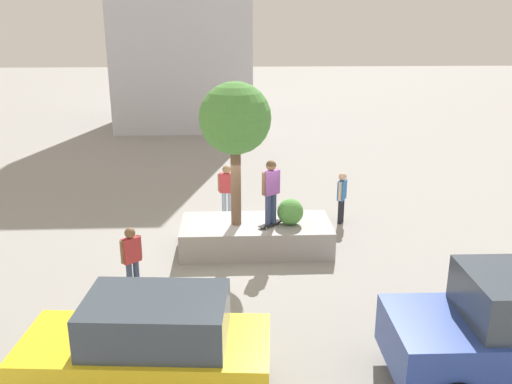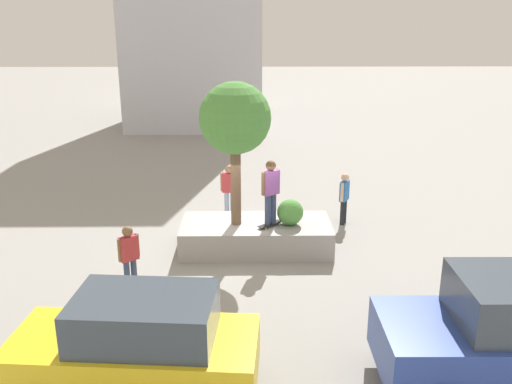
# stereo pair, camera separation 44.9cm
# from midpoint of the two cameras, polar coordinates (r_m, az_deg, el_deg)

# --- Properties ---
(ground_plane) EXTENTS (120.00, 120.00, 0.00)m
(ground_plane) POSITION_cam_midpoint_polar(r_m,az_deg,el_deg) (15.74, -2.68, -5.68)
(ground_plane) COLOR gray
(planter_ledge) EXTENTS (4.17, 1.94, 0.78)m
(planter_ledge) POSITION_cam_midpoint_polar(r_m,az_deg,el_deg) (15.43, -0.84, -4.58)
(planter_ledge) COLOR gray
(planter_ledge) RESTS_ON ground
(plaza_tree) EXTENTS (1.91, 1.91, 3.91)m
(plaza_tree) POSITION_cam_midpoint_polar(r_m,az_deg,el_deg) (14.43, -3.09, 7.51)
(plaza_tree) COLOR brown
(plaza_tree) RESTS_ON planter_ledge
(boxwood_shrub) EXTENTS (0.73, 0.73, 0.73)m
(boxwood_shrub) POSITION_cam_midpoint_polar(r_m,az_deg,el_deg) (15.07, 2.74, -2.08)
(boxwood_shrub) COLOR #4C8C3D
(boxwood_shrub) RESTS_ON planter_ledge
(skateboard) EXTENTS (0.73, 0.69, 0.07)m
(skateboard) POSITION_cam_midpoint_polar(r_m,az_deg,el_deg) (15.02, 0.68, -3.37)
(skateboard) COLOR black
(skateboard) RESTS_ON planter_ledge
(skateboarder) EXTENTS (0.50, 0.45, 1.79)m
(skateboarder) POSITION_cam_midpoint_polar(r_m,az_deg,el_deg) (14.68, 0.69, 0.46)
(skateboarder) COLOR navy
(skateboarder) RESTS_ON skateboard
(taxi_cab) EXTENTS (4.25, 2.19, 1.92)m
(taxi_cab) POSITION_cam_midpoint_polar(r_m,az_deg,el_deg) (9.68, -12.42, -15.71)
(taxi_cab) COLOR gold
(taxi_cab) RESTS_ON ground
(passerby_with_bag) EXTENTS (0.37, 0.51, 1.66)m
(passerby_with_bag) POSITION_cam_midpoint_polar(r_m,az_deg,el_deg) (17.33, 8.20, -0.23)
(passerby_with_bag) COLOR black
(passerby_with_bag) RESTS_ON ground
(bystander_watching) EXTENTS (0.45, 0.42, 1.63)m
(bystander_watching) POSITION_cam_midpoint_polar(r_m,az_deg,el_deg) (13.26, -13.80, -6.42)
(bystander_watching) COLOR navy
(bystander_watching) RESTS_ON ground
(pedestrian_crossing) EXTENTS (0.58, 0.27, 1.72)m
(pedestrian_crossing) POSITION_cam_midpoint_polar(r_m,az_deg,el_deg) (17.78, -3.79, 0.51)
(pedestrian_crossing) COLOR #8C9EB7
(pedestrian_crossing) RESTS_ON ground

